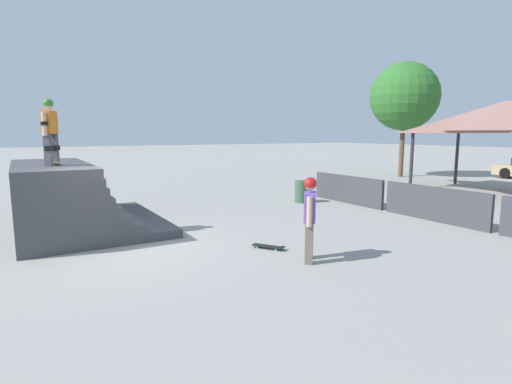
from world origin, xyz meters
TOP-DOWN VIEW (x-y plane):
  - ground_plane at (0.00, 0.00)m, footprint 160.00×160.00m
  - quarter_pipe_ramp at (-2.52, -0.80)m, footprint 4.81×3.68m
  - skater_on_deck at (-1.65, -1.14)m, footprint 0.68×0.47m
  - skateboard_on_deck at (-2.02, -1.08)m, footprint 0.84×0.29m
  - bystander_walking at (3.01, 3.24)m, footprint 0.60×0.53m
  - skateboard_on_ground at (1.84, 3.00)m, footprint 0.76×0.59m
  - barrier_fence at (1.87, 8.95)m, footprint 11.04×0.12m
  - pavilion_shelter at (-0.03, 16.21)m, footprint 7.63×4.24m
  - tree_beside_pavilion at (-7.25, 18.54)m, footprint 4.10×4.10m
  - trash_bin at (-2.85, 7.50)m, footprint 0.52×0.52m

SIDE VIEW (x-z plane):
  - ground_plane at x=0.00m, z-range 0.00..0.00m
  - skateboard_on_ground at x=1.84m, z-range 0.01..0.10m
  - trash_bin at x=-2.85m, z-range 0.00..0.85m
  - barrier_fence at x=1.87m, z-range 0.00..1.05m
  - quarter_pipe_ramp at x=-2.52m, z-range -0.12..1.75m
  - bystander_walking at x=3.01m, z-range 0.15..1.93m
  - skateboard_on_deck at x=-2.02m, z-range 1.88..1.96m
  - skater_on_deck at x=-1.65m, z-range 1.98..3.62m
  - pavilion_shelter at x=-0.03m, z-range 1.33..5.37m
  - tree_beside_pavilion at x=-7.25m, z-range 1.40..8.33m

